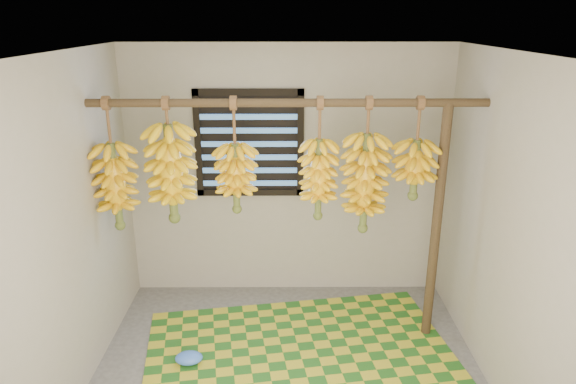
{
  "coord_description": "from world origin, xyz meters",
  "views": [
    {
      "loc": [
        -0.02,
        -3.12,
        2.61
      ],
      "look_at": [
        0.0,
        0.55,
        1.35
      ],
      "focal_mm": 32.0,
      "sensor_mm": 36.0,
      "label": 1
    }
  ],
  "objects_px": {
    "plastic_bag": "(189,358)",
    "banana_bunch_b": "(171,173)",
    "banana_bunch_e": "(365,183)",
    "woven_mat": "(305,368)",
    "banana_bunch_d": "(319,179)",
    "banana_bunch_a": "(116,186)",
    "banana_bunch_c": "(236,178)",
    "banana_bunch_f": "(415,169)",
    "support_post": "(436,227)"
  },
  "relations": [
    {
      "from": "plastic_bag",
      "to": "banana_bunch_b",
      "type": "distance_m",
      "value": 1.46
    },
    {
      "from": "banana_bunch_e",
      "to": "woven_mat",
      "type": "bearing_deg",
      "value": -134.71
    },
    {
      "from": "banana_bunch_b",
      "to": "banana_bunch_d",
      "type": "bearing_deg",
      "value": -0.0
    },
    {
      "from": "woven_mat",
      "to": "banana_bunch_a",
      "type": "bearing_deg",
      "value": 161.92
    },
    {
      "from": "woven_mat",
      "to": "banana_bunch_c",
      "type": "bearing_deg",
      "value": 137.84
    },
    {
      "from": "banana_bunch_d",
      "to": "banana_bunch_f",
      "type": "distance_m",
      "value": 0.75
    },
    {
      "from": "banana_bunch_d",
      "to": "banana_bunch_e",
      "type": "bearing_deg",
      "value": 0.0
    },
    {
      "from": "banana_bunch_c",
      "to": "banana_bunch_f",
      "type": "xyz_separation_m",
      "value": [
        1.39,
        0.0,
        0.07
      ]
    },
    {
      "from": "support_post",
      "to": "banana_bunch_c",
      "type": "distance_m",
      "value": 1.66
    },
    {
      "from": "woven_mat",
      "to": "banana_bunch_a",
      "type": "distance_m",
      "value": 2.05
    },
    {
      "from": "woven_mat",
      "to": "plastic_bag",
      "type": "bearing_deg",
      "value": 175.7
    },
    {
      "from": "banana_bunch_a",
      "to": "banana_bunch_e",
      "type": "bearing_deg",
      "value": 0.0
    },
    {
      "from": "support_post",
      "to": "woven_mat",
      "type": "height_order",
      "value": "support_post"
    },
    {
      "from": "support_post",
      "to": "banana_bunch_c",
      "type": "relative_size",
      "value": 2.19
    },
    {
      "from": "banana_bunch_e",
      "to": "plastic_bag",
      "type": "bearing_deg",
      "value": -163.42
    },
    {
      "from": "support_post",
      "to": "banana_bunch_f",
      "type": "distance_m",
      "value": 0.53
    },
    {
      "from": "banana_bunch_d",
      "to": "woven_mat",
      "type": "bearing_deg",
      "value": -103.13
    },
    {
      "from": "banana_bunch_a",
      "to": "banana_bunch_f",
      "type": "distance_m",
      "value": 2.34
    },
    {
      "from": "banana_bunch_b",
      "to": "banana_bunch_d",
      "type": "height_order",
      "value": "same"
    },
    {
      "from": "plastic_bag",
      "to": "banana_bunch_d",
      "type": "height_order",
      "value": "banana_bunch_d"
    },
    {
      "from": "support_post",
      "to": "banana_bunch_b",
      "type": "xyz_separation_m",
      "value": [
        -2.11,
        0.0,
        0.45
      ]
    },
    {
      "from": "banana_bunch_b",
      "to": "banana_bunch_f",
      "type": "xyz_separation_m",
      "value": [
        1.9,
        0.0,
        0.03
      ]
    },
    {
      "from": "banana_bunch_d",
      "to": "banana_bunch_e",
      "type": "height_order",
      "value": "same"
    },
    {
      "from": "banana_bunch_b",
      "to": "banana_bunch_d",
      "type": "xyz_separation_m",
      "value": [
        1.15,
        -0.0,
        -0.05
      ]
    },
    {
      "from": "banana_bunch_e",
      "to": "banana_bunch_f",
      "type": "bearing_deg",
      "value": 0.0
    },
    {
      "from": "banana_bunch_b",
      "to": "banana_bunch_d",
      "type": "distance_m",
      "value": 1.15
    },
    {
      "from": "plastic_bag",
      "to": "banana_bunch_b",
      "type": "xyz_separation_m",
      "value": [
        -0.12,
        0.41,
        1.4
      ]
    },
    {
      "from": "banana_bunch_a",
      "to": "banana_bunch_b",
      "type": "relative_size",
      "value": 1.07
    },
    {
      "from": "banana_bunch_f",
      "to": "woven_mat",
      "type": "bearing_deg",
      "value": -150.73
    },
    {
      "from": "support_post",
      "to": "plastic_bag",
      "type": "distance_m",
      "value": 2.24
    },
    {
      "from": "plastic_bag",
      "to": "banana_bunch_c",
      "type": "relative_size",
      "value": 0.24
    },
    {
      "from": "banana_bunch_e",
      "to": "banana_bunch_c",
      "type": "bearing_deg",
      "value": 180.0
    },
    {
      "from": "support_post",
      "to": "banana_bunch_f",
      "type": "xyz_separation_m",
      "value": [
        -0.21,
        0.0,
        0.48
      ]
    },
    {
      "from": "plastic_bag",
      "to": "banana_bunch_a",
      "type": "height_order",
      "value": "banana_bunch_a"
    },
    {
      "from": "banana_bunch_b",
      "to": "plastic_bag",
      "type": "bearing_deg",
      "value": -73.47
    },
    {
      "from": "woven_mat",
      "to": "banana_bunch_c",
      "type": "distance_m",
      "value": 1.58
    },
    {
      "from": "banana_bunch_a",
      "to": "banana_bunch_b",
      "type": "bearing_deg",
      "value": 0.0
    },
    {
      "from": "banana_bunch_b",
      "to": "banana_bunch_f",
      "type": "bearing_deg",
      "value": 0.0
    },
    {
      "from": "banana_bunch_a",
      "to": "banana_bunch_b",
      "type": "height_order",
      "value": "same"
    },
    {
      "from": "banana_bunch_a",
      "to": "banana_bunch_e",
      "type": "distance_m",
      "value": 1.95
    },
    {
      "from": "banana_bunch_b",
      "to": "banana_bunch_f",
      "type": "height_order",
      "value": "same"
    },
    {
      "from": "woven_mat",
      "to": "banana_bunch_a",
      "type": "height_order",
      "value": "banana_bunch_a"
    },
    {
      "from": "banana_bunch_a",
      "to": "banana_bunch_f",
      "type": "height_order",
      "value": "same"
    },
    {
      "from": "banana_bunch_c",
      "to": "banana_bunch_f",
      "type": "bearing_deg",
      "value": 0.0
    },
    {
      "from": "woven_mat",
      "to": "banana_bunch_a",
      "type": "xyz_separation_m",
      "value": [
        -1.48,
        0.48,
        1.34
      ]
    },
    {
      "from": "plastic_bag",
      "to": "banana_bunch_e",
      "type": "relative_size",
      "value": 0.2
    },
    {
      "from": "woven_mat",
      "to": "banana_bunch_d",
      "type": "relative_size",
      "value": 2.54
    },
    {
      "from": "woven_mat",
      "to": "plastic_bag",
      "type": "height_order",
      "value": "plastic_bag"
    },
    {
      "from": "banana_bunch_b",
      "to": "banana_bunch_c",
      "type": "height_order",
      "value": "same"
    },
    {
      "from": "banana_bunch_b",
      "to": "banana_bunch_f",
      "type": "relative_size",
      "value": 1.23
    }
  ]
}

